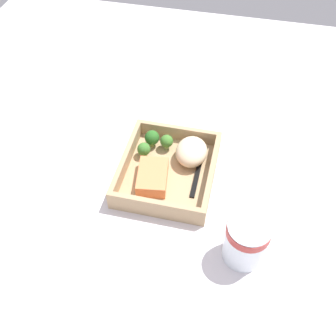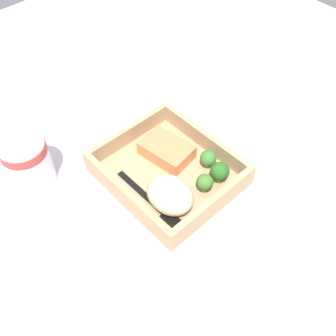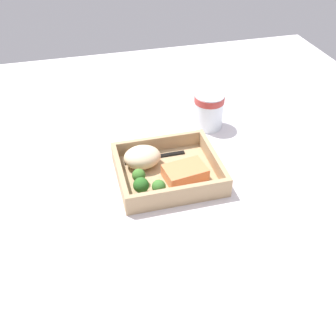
% 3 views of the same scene
% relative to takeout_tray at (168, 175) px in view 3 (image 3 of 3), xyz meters
% --- Properties ---
extents(ground_plane, '(1.60, 1.60, 0.02)m').
position_rel_takeout_tray_xyz_m(ground_plane, '(0.00, 0.00, -0.02)').
color(ground_plane, silver).
extents(takeout_tray, '(0.25, 0.22, 0.01)m').
position_rel_takeout_tray_xyz_m(takeout_tray, '(0.00, 0.00, 0.00)').
color(takeout_tray, tan).
rests_on(takeout_tray, ground_plane).
extents(tray_rim, '(0.25, 0.22, 0.04)m').
position_rel_takeout_tray_xyz_m(tray_rim, '(0.00, 0.00, 0.03)').
color(tray_rim, tan).
rests_on(tray_rim, takeout_tray).
extents(salmon_fillet, '(0.11, 0.08, 0.03)m').
position_rel_takeout_tray_xyz_m(salmon_fillet, '(-0.03, 0.03, 0.02)').
color(salmon_fillet, '#EF804D').
rests_on(salmon_fillet, takeout_tray).
extents(mashed_potatoes, '(0.09, 0.08, 0.05)m').
position_rel_takeout_tray_xyz_m(mashed_potatoes, '(0.05, -0.05, 0.03)').
color(mashed_potatoes, beige).
rests_on(mashed_potatoes, takeout_tray).
extents(broccoli_floret_1, '(0.04, 0.04, 0.04)m').
position_rel_takeout_tray_xyz_m(broccoli_floret_1, '(0.08, 0.06, 0.03)').
color(broccoli_floret_1, '#7AA254').
rests_on(broccoli_floret_1, takeout_tray).
extents(broccoli_floret_2, '(0.03, 0.03, 0.04)m').
position_rel_takeout_tray_xyz_m(broccoli_floret_2, '(0.04, 0.07, 0.03)').
color(broccoli_floret_2, '#78985A').
rests_on(broccoli_floret_2, takeout_tray).
extents(broccoli_floret_3, '(0.03, 0.03, 0.04)m').
position_rel_takeout_tray_xyz_m(broccoli_floret_3, '(0.08, 0.02, 0.03)').
color(broccoli_floret_3, '#7EA762').
rests_on(broccoli_floret_3, takeout_tray).
extents(fork, '(0.16, 0.02, 0.00)m').
position_rel_takeout_tray_xyz_m(fork, '(0.03, -0.07, 0.01)').
color(fork, black).
rests_on(fork, takeout_tray).
extents(paper_cup, '(0.09, 0.09, 0.10)m').
position_rel_takeout_tray_xyz_m(paper_cup, '(-0.17, -0.19, 0.05)').
color(paper_cup, white).
rests_on(paper_cup, ground_plane).
extents(receipt_slip, '(0.10, 0.16, 0.00)m').
position_rel_takeout_tray_xyz_m(receipt_slip, '(0.01, -0.23, -0.00)').
color(receipt_slip, white).
rests_on(receipt_slip, ground_plane).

